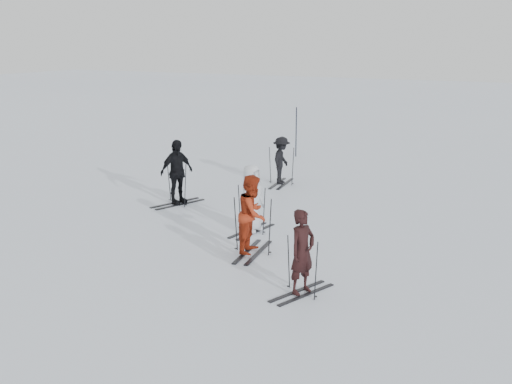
% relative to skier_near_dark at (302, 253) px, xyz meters
% --- Properties ---
extents(ground, '(120.00, 120.00, 0.00)m').
position_rel_skier_near_dark_xyz_m(ground, '(-2.66, 2.28, -0.82)').
color(ground, silver).
rests_on(ground, ground).
extents(skier_near_dark, '(0.57, 0.69, 1.64)m').
position_rel_skier_near_dark_xyz_m(skier_near_dark, '(0.00, 0.00, 0.00)').
color(skier_near_dark, black).
rests_on(skier_near_dark, ground).
extents(skier_red, '(0.80, 0.96, 1.78)m').
position_rel_skier_near_dark_xyz_m(skier_red, '(-1.93, 1.70, 0.07)').
color(skier_red, maroon).
rests_on(skier_red, ground).
extents(skier_grey, '(0.64, 0.89, 1.69)m').
position_rel_skier_near_dark_xyz_m(skier_grey, '(-2.70, 3.13, 0.03)').
color(skier_grey, silver).
rests_on(skier_grey, ground).
extents(skier_uphill_left, '(0.81, 1.19, 1.88)m').
position_rel_skier_near_dark_xyz_m(skier_uphill_left, '(-5.90, 4.56, 0.12)').
color(skier_uphill_left, black).
rests_on(skier_uphill_left, ground).
extents(skier_uphill_far, '(0.71, 1.08, 1.56)m').
position_rel_skier_near_dark_xyz_m(skier_uphill_far, '(-4.28, 8.32, -0.04)').
color(skier_uphill_far, black).
rests_on(skier_uphill_far, ground).
extents(skis_near_dark, '(1.76, 1.31, 1.15)m').
position_rel_skier_near_dark_xyz_m(skis_near_dark, '(0.00, 0.00, -0.24)').
color(skis_near_dark, black).
rests_on(skis_near_dark, ground).
extents(skis_red, '(1.95, 1.23, 1.33)m').
position_rel_skier_near_dark_xyz_m(skis_red, '(-1.93, 1.70, -0.15)').
color(skis_red, black).
rests_on(skis_red, ground).
extents(skis_grey, '(1.77, 1.09, 1.22)m').
position_rel_skier_near_dark_xyz_m(skis_grey, '(-2.70, 3.13, -0.21)').
color(skis_grey, black).
rests_on(skis_grey, ground).
extents(skis_uphill_left, '(2.00, 1.50, 1.30)m').
position_rel_skier_near_dark_xyz_m(skis_uphill_left, '(-5.90, 4.56, -0.17)').
color(skis_uphill_left, black).
rests_on(skis_uphill_left, ground).
extents(skis_uphill_far, '(1.88, 1.17, 1.29)m').
position_rel_skier_near_dark_xyz_m(skis_uphill_far, '(-4.28, 8.32, -0.17)').
color(skis_uphill_far, black).
rests_on(skis_uphill_far, ground).
extents(piste_marker, '(0.04, 0.04, 2.01)m').
position_rel_skier_near_dark_xyz_m(piste_marker, '(-5.87, 13.18, 0.19)').
color(piste_marker, black).
rests_on(piste_marker, ground).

